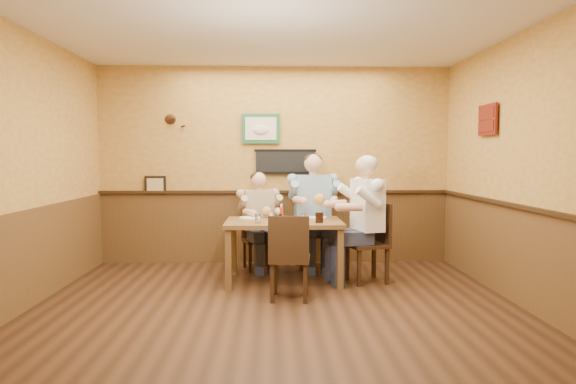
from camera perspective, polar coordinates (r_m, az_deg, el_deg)
name	(u,v)px	position (r m, az deg, el deg)	size (l,w,h in m)	color
room	(290,140)	(5.04, 0.21, 5.80)	(5.02, 5.03, 2.81)	black
dining_table	(284,228)	(6.24, -0.47, -4.02)	(1.40, 0.90, 0.75)	brown
chair_back_left	(258,239)	(6.95, -3.32, -5.23)	(0.38, 0.38, 0.83)	#342010
chair_back_right	(313,232)	(7.04, 2.75, -4.49)	(0.45, 0.45, 0.98)	#342010
chair_right_end	(367,243)	(6.31, 8.76, -5.59)	(0.45, 0.45, 0.97)	#342010
chair_near_side	(290,257)	(5.52, 0.19, -7.19)	(0.42, 0.42, 0.92)	#342010
diner_tan_shirt	(258,226)	(6.93, -3.33, -3.78)	(0.55, 0.55, 1.18)	tan
diner_blue_polo	(313,217)	(7.01, 2.75, -2.79)	(0.65, 0.65, 1.40)	#84A8C6
diner_white_elder	(367,226)	(6.28, 8.78, -3.73)	(0.64, 0.64, 1.38)	white
water_glass_left	(258,218)	(6.01, -3.36, -2.93)	(0.07, 0.07, 0.11)	white
water_glass_mid	(304,218)	(6.01, 1.80, -2.91)	(0.08, 0.08, 0.11)	white
cola_tumbler	(319,218)	(6.02, 3.50, -2.85)	(0.09, 0.09, 0.12)	black
hot_sauce_bottle	(281,213)	(6.25, -0.73, -2.32)	(0.04, 0.04, 0.18)	#B23813
salt_shaker	(271,217)	(6.20, -1.90, -2.78)	(0.04, 0.04, 0.09)	white
pepper_shaker	(280,218)	(6.12, -0.85, -2.88)	(0.04, 0.04, 0.09)	black
plate_far_left	(250,218)	(6.44, -4.29, -2.88)	(0.26, 0.26, 0.02)	white
plate_far_right	(317,218)	(6.47, 3.25, -2.85)	(0.24, 0.24, 0.02)	silver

